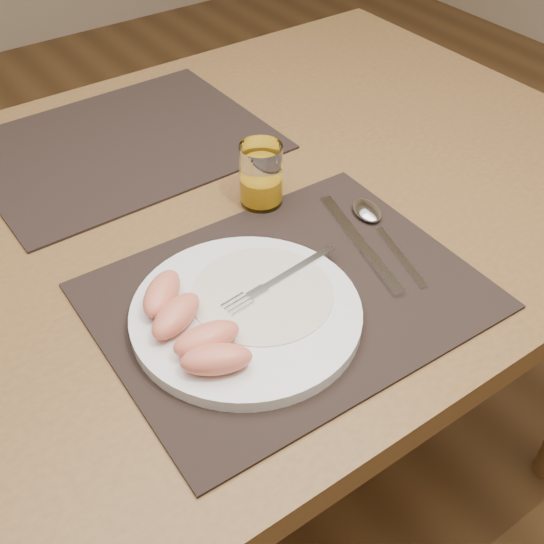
{
  "coord_description": "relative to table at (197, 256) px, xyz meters",
  "views": [
    {
      "loc": [
        -0.36,
        -0.7,
        1.32
      ],
      "look_at": [
        0.0,
        -0.19,
        0.77
      ],
      "focal_mm": 45.0,
      "sensor_mm": 36.0,
      "label": 1
    }
  ],
  "objects": [
    {
      "name": "knife",
      "position": [
        0.14,
        -0.21,
        0.09
      ],
      "size": [
        0.07,
        0.22,
        0.01
      ],
      "color": "silver",
      "rests_on": "placemat_near"
    },
    {
      "name": "grapefruit_wedges",
      "position": [
        -0.13,
        -0.22,
        0.12
      ],
      "size": [
        0.09,
        0.19,
        0.03
      ],
      "color": "#E37B5C",
      "rests_on": "plate"
    },
    {
      "name": "juice_glass",
      "position": [
        0.09,
        -0.04,
        0.13
      ],
      "size": [
        0.06,
        0.06,
        0.09
      ],
      "color": "white",
      "rests_on": "placemat_near"
    },
    {
      "name": "fork",
      "position": [
        -0.01,
        -0.21,
        0.11
      ],
      "size": [
        0.18,
        0.04,
        0.0
      ],
      "color": "silver",
      "rests_on": "plate"
    },
    {
      "name": "table",
      "position": [
        0.0,
        0.0,
        0.0
      ],
      "size": [
        1.4,
        0.9,
        0.75
      ],
      "color": "brown",
      "rests_on": "ground"
    },
    {
      "name": "placemat_far",
      "position": [
        -0.0,
        0.22,
        0.09
      ],
      "size": [
        0.45,
        0.35,
        0.0
      ],
      "primitive_type": "cube",
      "rotation": [
        0.0,
        0.0,
        0.01
      ],
      "color": "black",
      "rests_on": "table"
    },
    {
      "name": "spoon",
      "position": [
        0.19,
        -0.17,
        0.09
      ],
      "size": [
        0.07,
        0.19,
        0.01
      ],
      "color": "silver",
      "rests_on": "placemat_near"
    },
    {
      "name": "plate_dressing",
      "position": [
        -0.03,
        -0.21,
        0.1
      ],
      "size": [
        0.17,
        0.17,
        0.0
      ],
      "color": "white",
      "rests_on": "plate"
    },
    {
      "name": "plate",
      "position": [
        -0.06,
        -0.22,
        0.1
      ],
      "size": [
        0.27,
        0.27,
        0.02
      ],
      "primitive_type": "cylinder",
      "color": "white",
      "rests_on": "placemat_near"
    },
    {
      "name": "ground",
      "position": [
        0.0,
        0.0,
        -0.67
      ],
      "size": [
        5.0,
        5.0,
        0.0
      ],
      "primitive_type": "plane",
      "color": "brown",
      "rests_on": "ground"
    },
    {
      "name": "placemat_near",
      "position": [
        0.01,
        -0.22,
        0.09
      ],
      "size": [
        0.46,
        0.36,
        0.0
      ],
      "primitive_type": "cube",
      "rotation": [
        0.0,
        0.0,
        -0.03
      ],
      "color": "black",
      "rests_on": "table"
    }
  ]
}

